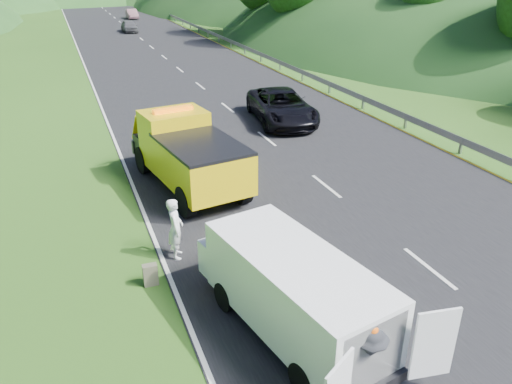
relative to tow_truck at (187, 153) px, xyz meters
name	(u,v)px	position (x,y,z in m)	size (l,w,h in m)	color
ground	(302,254)	(1.87, -5.97, -1.36)	(320.00, 320.00, 0.00)	#38661E
road_surface	(152,47)	(4.87, 34.03, -1.35)	(14.00, 200.00, 0.02)	black
guardrail	(191,29)	(12.17, 46.53, -1.36)	(0.06, 140.00, 1.52)	gray
tree_line_right	(263,19)	(24.87, 54.03, -1.36)	(14.00, 140.00, 14.00)	#27601C
tow_truck	(187,153)	(0.00, 0.00, 0.00)	(3.32, 6.78, 2.79)	black
white_van	(291,289)	(0.12, -8.91, -0.17)	(3.66, 6.33, 2.12)	black
woman	(178,257)	(-1.58, -4.79, -1.36)	(0.67, 0.49, 1.85)	white
child	(240,275)	(-0.20, -6.33, -1.36)	(0.46, 0.36, 0.95)	tan
suitcase	(150,275)	(-2.55, -5.89, -1.06)	(0.38, 0.21, 0.62)	brown
passing_suv	(281,122)	(6.69, 6.36, -1.36)	(2.76, 5.99, 1.66)	black
dist_car_a	(130,32)	(4.56, 46.43, -1.36)	(1.64, 4.08, 1.39)	#424247
dist_car_b	(132,19)	(7.13, 61.42, -1.36)	(1.41, 4.06, 1.34)	#734D55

